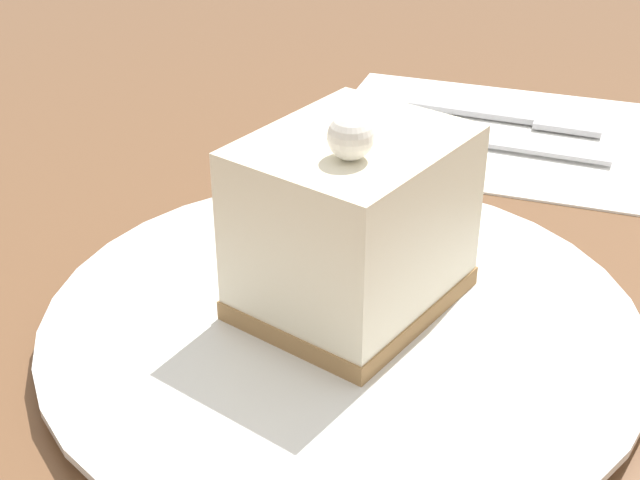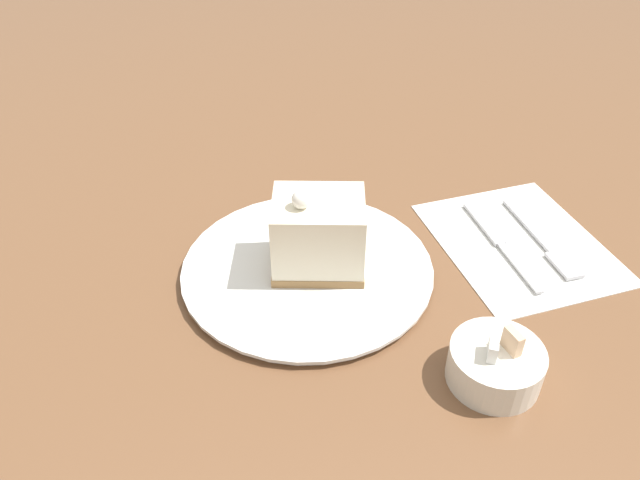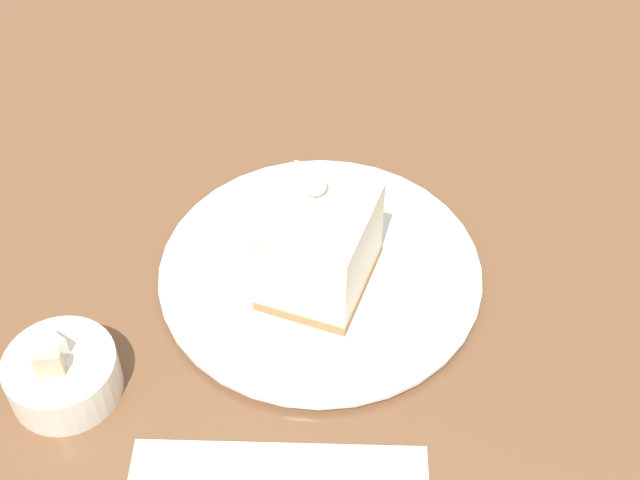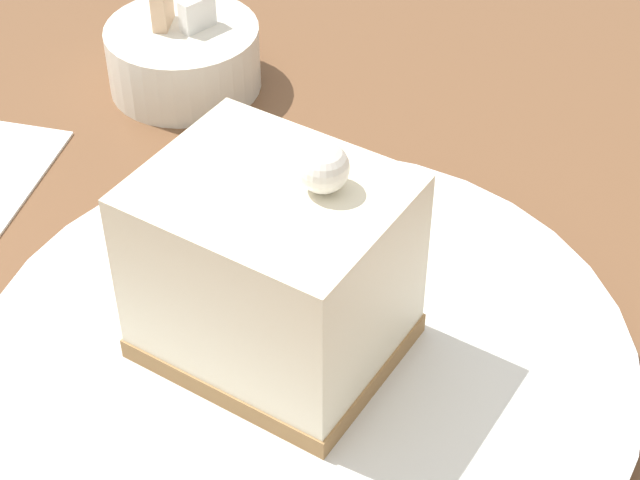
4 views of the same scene
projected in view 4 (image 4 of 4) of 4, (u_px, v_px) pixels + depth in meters
ground_plane at (176, 406)px, 0.43m from camera, size 4.00×4.00×0.00m
plate at (305, 357)px, 0.44m from camera, size 0.27×0.27×0.01m
cake_slice at (273, 270)px, 0.41m from camera, size 0.11×0.09×0.10m
sugar_bowl at (184, 56)px, 0.59m from camera, size 0.08×0.08×0.06m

